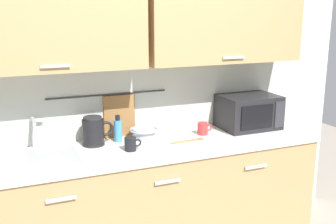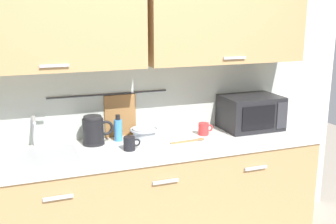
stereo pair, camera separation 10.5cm
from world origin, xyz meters
name	(u,v)px [view 1 (the left image)]	position (x,y,z in m)	size (l,w,h in m)	color
counter_unit	(150,202)	(-0.01, 0.30, 0.46)	(2.53, 0.64, 0.90)	tan
back_wall_assembly	(139,54)	(0.00, 0.53, 1.52)	(3.70, 0.41, 2.50)	silver
sink_faucet	(34,129)	(-0.77, 0.53, 1.04)	(0.09, 0.17, 0.22)	#B2B5BA
microwave	(249,112)	(0.89, 0.41, 1.04)	(0.46, 0.35, 0.27)	black
electric_kettle	(94,131)	(-0.38, 0.45, 1.00)	(0.23, 0.16, 0.21)	black
dish_soap_bottle	(118,130)	(-0.20, 0.47, 0.99)	(0.06, 0.06, 0.20)	#3F8CD8
mug_near_sink	(131,144)	(-0.17, 0.23, 0.95)	(0.12, 0.08, 0.09)	black
mixing_bowl	(144,133)	(0.00, 0.45, 0.94)	(0.21, 0.21, 0.08)	#A5ADB7
mug_by_kettle	(203,128)	(0.46, 0.38, 0.95)	(0.12, 0.08, 0.09)	red
wooden_spoon	(192,140)	(0.31, 0.26, 0.91)	(0.28, 0.05, 0.01)	#9E7042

